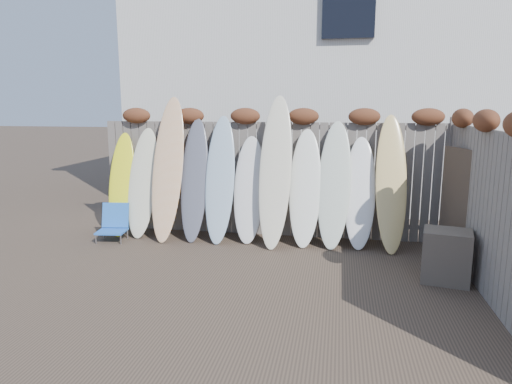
% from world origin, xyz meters
% --- Properties ---
extents(ground, '(80.00, 80.00, 0.00)m').
position_xyz_m(ground, '(0.00, 0.00, 0.00)').
color(ground, '#493A2D').
extents(back_fence, '(6.05, 0.28, 2.24)m').
position_xyz_m(back_fence, '(0.06, 2.39, 1.18)').
color(back_fence, slate).
rests_on(back_fence, ground).
extents(right_fence, '(0.28, 4.40, 2.24)m').
position_xyz_m(right_fence, '(2.99, 0.25, 1.14)').
color(right_fence, slate).
rests_on(right_fence, ground).
extents(house, '(8.50, 5.50, 6.33)m').
position_xyz_m(house, '(0.50, 6.50, 3.20)').
color(house, silver).
rests_on(house, ground).
extents(beach_chair, '(0.52, 0.55, 0.62)m').
position_xyz_m(beach_chair, '(-2.57, 1.61, 0.29)').
color(beach_chair, blue).
rests_on(beach_chair, ground).
extents(wooden_crate, '(0.68, 0.60, 0.69)m').
position_xyz_m(wooden_crate, '(2.64, 0.63, 0.34)').
color(wooden_crate, '#66574D').
rests_on(wooden_crate, ground).
extents(lattice_panel, '(0.38, 1.09, 1.69)m').
position_xyz_m(lattice_panel, '(2.96, 1.30, 0.84)').
color(lattice_panel, '#3E3625').
rests_on(lattice_panel, ground).
extents(surfboard_0, '(0.51, 0.68, 1.81)m').
position_xyz_m(surfboard_0, '(-2.58, 2.00, 0.90)').
color(surfboard_0, '#F3F51B').
rests_on(surfboard_0, ground).
extents(surfboard_1, '(0.58, 0.71, 1.90)m').
position_xyz_m(surfboard_1, '(-2.17, 1.99, 0.95)').
color(surfboard_1, beige).
rests_on(surfboard_1, ground).
extents(surfboard_2, '(0.55, 0.86, 2.44)m').
position_xyz_m(surfboard_2, '(-1.66, 1.91, 1.22)').
color(surfboard_2, '#EDC575').
rests_on(surfboard_2, ground).
extents(surfboard_3, '(0.49, 0.75, 2.07)m').
position_xyz_m(surfboard_3, '(-1.21, 1.95, 1.03)').
color(surfboard_3, '#505361').
rests_on(surfboard_3, ground).
extents(surfboard_4, '(0.51, 0.76, 2.12)m').
position_xyz_m(surfboard_4, '(-0.75, 1.94, 1.06)').
color(surfboard_4, '#96B2C8').
rests_on(surfboard_4, ground).
extents(surfboard_5, '(0.54, 0.65, 1.77)m').
position_xyz_m(surfboard_5, '(-0.26, 2.00, 0.89)').
color(surfboard_5, silver).
rests_on(surfboard_5, ground).
extents(surfboard_6, '(0.55, 0.87, 2.46)m').
position_xyz_m(surfboard_6, '(0.20, 1.88, 1.23)').
color(surfboard_6, beige).
rests_on(surfboard_6, ground).
extents(surfboard_7, '(0.52, 0.68, 1.90)m').
position_xyz_m(surfboard_7, '(0.68, 1.97, 0.95)').
color(surfboard_7, white).
rests_on(surfboard_7, ground).
extents(surfboard_8, '(0.58, 0.76, 2.04)m').
position_xyz_m(surfboard_8, '(1.15, 1.98, 1.02)').
color(surfboard_8, silver).
rests_on(surfboard_8, ground).
extents(surfboard_9, '(0.50, 0.65, 1.78)m').
position_xyz_m(surfboard_9, '(1.57, 2.00, 0.89)').
color(surfboard_9, white).
rests_on(surfboard_9, ground).
extents(surfboard_10, '(0.53, 0.79, 2.15)m').
position_xyz_m(surfboard_10, '(2.04, 1.93, 1.07)').
color(surfboard_10, '#EBC878').
rests_on(surfboard_10, ground).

